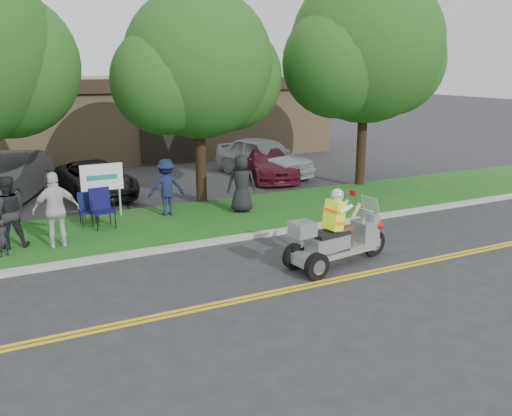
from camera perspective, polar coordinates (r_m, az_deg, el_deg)
name	(u,v)px	position (r m, az deg, el deg)	size (l,w,h in m)	color
ground	(297,278)	(12.23, 4.37, -7.34)	(120.00, 120.00, 0.00)	#28282B
centerline_near	(311,287)	(11.78, 5.83, -8.25)	(60.00, 0.10, 0.01)	gold
centerline_far	(307,284)	(11.90, 5.42, -7.98)	(60.00, 0.10, 0.01)	gold
curb	(240,238)	(14.75, -1.72, -3.13)	(60.00, 0.25, 0.12)	#A8A89E
grass_verge	(210,218)	(16.64, -4.84, -1.09)	(60.00, 4.00, 0.10)	#1F4913
commercial_building	(148,115)	(29.84, -11.34, 9.56)	(18.00, 8.20, 4.00)	#9E7F5B
tree_mid	(200,70)	(18.10, -5.95, 14.21)	(5.88, 4.80, 7.05)	#332114
tree_right	(367,53)	(21.15, 11.59, 15.69)	(6.86, 5.60, 8.07)	#332114
business_sign	(102,180)	(16.89, -15.91, 2.82)	(1.25, 0.06, 1.75)	silver
trike_scooter	(337,239)	(12.82, 8.50, -3.28)	(2.88, 1.06, 1.88)	black
lawn_chair_a	(88,207)	(16.38, -17.30, 0.14)	(0.50, 0.52, 0.95)	black
lawn_chair_b	(101,205)	(16.01, -15.96, 0.27)	(0.65, 0.67, 1.13)	black
spectator_adult_mid	(7,212)	(14.95, -24.70, -0.40)	(0.90, 0.70, 1.84)	black
spectator_adult_right	(56,210)	(14.55, -20.30, -0.17)	(1.13, 0.47, 1.93)	silver
spectator_chair_a	(166,187)	(16.83, -9.42, 2.18)	(1.13, 0.65, 1.75)	#151A3C
spectator_chair_b	(242,183)	(16.96, -1.53, 2.60)	(0.89, 0.58, 1.82)	black
child_left	(2,238)	(14.42, -25.18, -2.89)	(0.34, 0.22, 0.92)	black
parked_car_left	(6,179)	(20.34, -24.84, 2.82)	(1.81, 5.18, 1.71)	#2E2E31
parked_car_mid	(96,179)	(20.36, -16.53, 2.93)	(2.05, 4.45, 1.24)	black
parked_car_right	(266,163)	(22.67, 1.11, 4.79)	(1.82, 4.48, 1.30)	#521320
parked_car_far_right	(264,157)	(23.14, 0.80, 5.43)	(1.95, 4.84, 1.65)	#ABACB2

